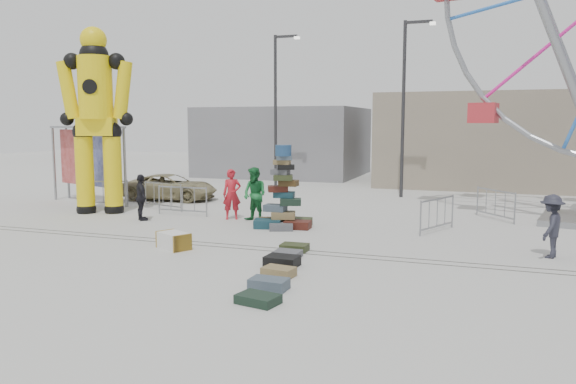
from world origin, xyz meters
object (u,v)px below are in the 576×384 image
(lamp_post_right, at_px, (405,100))
(banner_scaffold, at_px, (87,145))
(barricade_dummy_a, at_px, (103,193))
(pedestrian_red, at_px, (232,194))
(suitcase_tower, at_px, (283,204))
(pedestrian_grey, at_px, (551,226))
(pedestrian_green, at_px, (255,195))
(barricade_wheel_front, at_px, (437,215))
(lamp_post_left, at_px, (277,103))
(pedestrian_black, at_px, (141,197))
(barricade_wheel_back, at_px, (495,204))
(barricade_dummy_c, at_px, (182,201))
(barricade_dummy_b, at_px, (163,196))
(crash_test_dummy, at_px, (96,113))
(parked_suv, at_px, (171,187))
(steamer_trunk, at_px, (174,241))

(lamp_post_right, relative_size, banner_scaffold, 1.76)
(barricade_dummy_a, height_order, pedestrian_red, pedestrian_red)
(suitcase_tower, distance_m, pedestrian_grey, 8.07)
(pedestrian_green, bearing_deg, pedestrian_red, -170.02)
(barricade_wheel_front, distance_m, pedestrian_red, 7.13)
(lamp_post_left, bearing_deg, pedestrian_black, -94.23)
(lamp_post_left, xyz_separation_m, pedestrian_grey, (12.20, -12.68, -3.67))
(pedestrian_red, xyz_separation_m, pedestrian_grey, (10.14, -2.55, -0.08))
(barricade_wheel_back, relative_size, pedestrian_grey, 1.23)
(barricade_dummy_a, distance_m, pedestrian_black, 4.10)
(barricade_dummy_a, relative_size, barricade_wheel_back, 1.00)
(barricade_dummy_c, height_order, pedestrian_red, pedestrian_red)
(banner_scaffold, bearing_deg, barricade_dummy_a, -9.41)
(lamp_post_left, distance_m, barricade_dummy_b, 9.97)
(crash_test_dummy, distance_m, barricade_wheel_back, 15.00)
(barricade_dummy_b, bearing_deg, suitcase_tower, -3.72)
(lamp_post_right, distance_m, crash_test_dummy, 13.40)
(barricade_wheel_front, bearing_deg, crash_test_dummy, 116.41)
(barricade_dummy_b, height_order, barricade_dummy_c, same)
(barricade_dummy_b, distance_m, pedestrian_red, 3.71)
(lamp_post_right, relative_size, lamp_post_left, 1.00)
(pedestrian_green, xyz_separation_m, parked_suv, (-5.74, 3.91, -0.37))
(banner_scaffold, xyz_separation_m, pedestrian_red, (7.54, -1.68, -1.58))
(pedestrian_red, bearing_deg, banner_scaffold, 139.32)
(banner_scaffold, relative_size, parked_suv, 1.10)
(barricade_dummy_c, bearing_deg, pedestrian_green, -6.71)
(crash_test_dummy, xyz_separation_m, pedestrian_black, (2.46, -0.90, -2.96))
(crash_test_dummy, relative_size, pedestrian_black, 4.37)
(steamer_trunk, distance_m, pedestrian_grey, 9.92)
(lamp_post_right, height_order, pedestrian_black, lamp_post_right)
(lamp_post_left, distance_m, barricade_wheel_front, 14.22)
(pedestrian_red, distance_m, pedestrian_green, 0.98)
(steamer_trunk, distance_m, barricade_wheel_front, 8.22)
(pedestrian_grey, bearing_deg, steamer_trunk, -57.68)
(barricade_wheel_front, relative_size, pedestrian_red, 1.11)
(lamp_post_right, height_order, barricade_dummy_b, lamp_post_right)
(barricade_dummy_c, relative_size, barricade_wheel_front, 1.00)
(barricade_dummy_a, relative_size, barricade_dummy_b, 1.00)
(pedestrian_green, bearing_deg, banner_scaffold, -171.97)
(barricade_wheel_front, xyz_separation_m, barricade_wheel_back, (1.76, 2.99, 0.00))
(crash_test_dummy, bearing_deg, lamp_post_left, 52.32)
(barricade_dummy_a, height_order, pedestrian_green, pedestrian_green)
(steamer_trunk, bearing_deg, suitcase_tower, 94.97)
(barricade_dummy_b, distance_m, parked_suv, 2.92)
(crash_test_dummy, xyz_separation_m, pedestrian_green, (6.33, 0.22, -2.83))
(crash_test_dummy, relative_size, pedestrian_grey, 4.40)
(suitcase_tower, xyz_separation_m, barricade_dummy_a, (-8.54, 1.83, -0.21))
(steamer_trunk, relative_size, barricade_wheel_back, 0.48)
(parked_suv, bearing_deg, lamp_post_left, -28.95)
(crash_test_dummy, bearing_deg, pedestrian_black, -40.39)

